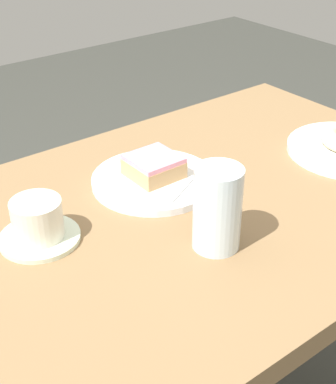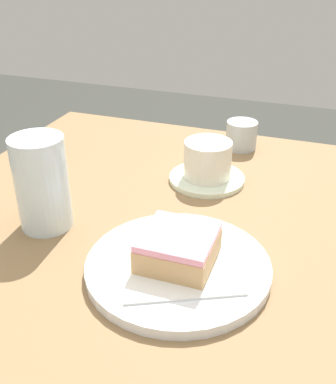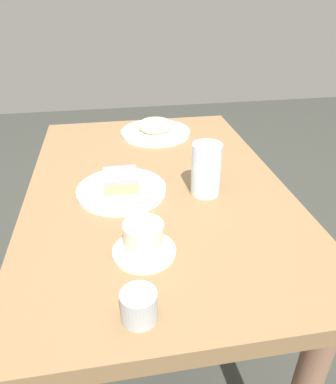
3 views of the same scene
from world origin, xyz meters
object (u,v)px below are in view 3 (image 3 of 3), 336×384
plate_glazed_square (122,190)px  donut_sugar_ring (155,125)px  plate_sugar_ring (156,132)px  sugar_jar (139,306)px  water_glass (206,169)px  coffee_cup (144,240)px  donut_glazed_square (121,180)px

plate_glazed_square → donut_sugar_ring: donut_sugar_ring is taller
plate_sugar_ring → sugar_jar: size_ratio=4.10×
water_glass → plate_glazed_square: bearing=-100.2°
coffee_cup → donut_sugar_ring: bearing=170.1°
donut_glazed_square → sugar_jar: 0.39m
plate_glazed_square → plate_sugar_ring: (-0.37, 0.14, 0.00)m
plate_glazed_square → donut_sugar_ring: bearing=159.8°
water_glass → coffee_cup: water_glass is taller
donut_sugar_ring → plate_sugar_ring: bearing=90.0°
coffee_cup → sugar_jar: (0.15, -0.02, -0.00)m
plate_glazed_square → water_glass: bearing=79.8°
coffee_cup → plate_sugar_ring: bearing=170.1°
plate_glazed_square → donut_sugar_ring: size_ratio=1.94×
sugar_jar → water_glass: bearing=150.8°
water_glass → coffee_cup: size_ratio=1.05×
donut_glazed_square → plate_sugar_ring: size_ratio=0.36×
sugar_jar → plate_sugar_ring: bearing=170.3°
plate_glazed_square → water_glass: water_glass is taller
donut_glazed_square → sugar_jar: size_ratio=1.46×
donut_glazed_square → donut_sugar_ring: 0.39m
coffee_cup → donut_glazed_square: bearing=-172.8°
coffee_cup → sugar_jar: size_ratio=2.14×
plate_glazed_square → water_glass: size_ratio=1.70×
plate_sugar_ring → water_glass: 0.42m
plate_sugar_ring → donut_sugar_ring: (0.00, -0.00, 0.03)m
plate_sugar_ring → donut_sugar_ring: size_ratio=2.07×
plate_glazed_square → sugar_jar: bearing=0.9°
plate_sugar_ring → sugar_jar: (0.76, -0.13, 0.02)m
donut_glazed_square → donut_sugar_ring: donut_glazed_square is taller
plate_glazed_square → plate_sugar_ring: size_ratio=0.94×
coffee_cup → sugar_jar: coffee_cup is taller
plate_sugar_ring → water_glass: size_ratio=1.82×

